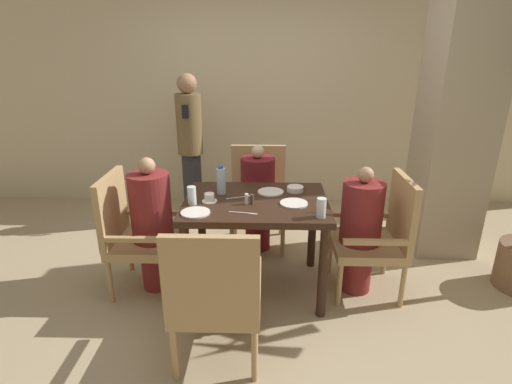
# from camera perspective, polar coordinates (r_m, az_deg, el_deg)

# --- Properties ---
(ground_plane) EXTENTS (16.00, 16.00, 0.00)m
(ground_plane) POSITION_cam_1_polar(r_m,az_deg,el_deg) (3.43, -0.02, -13.35)
(ground_plane) COLOR tan
(wall_back) EXTENTS (8.00, 0.06, 2.80)m
(wall_back) POSITION_cam_1_polar(r_m,az_deg,el_deg) (4.89, 0.60, 14.47)
(wall_back) COLOR beige
(wall_back) RESTS_ON ground_plane
(pillar_stone) EXTENTS (0.56, 0.56, 2.70)m
(pillar_stone) POSITION_cam_1_polar(r_m,az_deg,el_deg) (4.04, 26.88, 10.37)
(pillar_stone) COLOR tan
(pillar_stone) RESTS_ON ground_plane
(dining_table) EXTENTS (1.10, 0.84, 0.78)m
(dining_table) POSITION_cam_1_polar(r_m,az_deg,el_deg) (3.11, -0.02, -3.15)
(dining_table) COLOR #331E14
(dining_table) RESTS_ON ground_plane
(chair_left_side) EXTENTS (0.54, 0.54, 0.97)m
(chair_left_side) POSITION_cam_1_polar(r_m,az_deg,el_deg) (3.34, -17.01, -5.30)
(chair_left_side) COLOR tan
(chair_left_side) RESTS_ON ground_plane
(diner_in_left_chair) EXTENTS (0.32, 0.32, 1.11)m
(diner_in_left_chair) POSITION_cam_1_polar(r_m,az_deg,el_deg) (3.27, -14.58, -4.39)
(diner_in_left_chair) COLOR maroon
(diner_in_left_chair) RESTS_ON ground_plane
(chair_far_side) EXTENTS (0.54, 0.54, 0.97)m
(chair_far_side) POSITION_cam_1_polar(r_m,az_deg,el_deg) (3.95, 0.29, -0.36)
(chair_far_side) COLOR tan
(chair_far_side) RESTS_ON ground_plane
(diner_in_far_chair) EXTENTS (0.32, 0.32, 1.04)m
(diner_in_far_chair) POSITION_cam_1_polar(r_m,az_deg,el_deg) (3.79, 0.25, -0.76)
(diner_in_far_chair) COLOR maroon
(diner_in_far_chair) RESTS_ON ground_plane
(chair_right_side) EXTENTS (0.54, 0.54, 0.97)m
(chair_right_side) POSITION_cam_1_polar(r_m,az_deg,el_deg) (3.30, 17.21, -5.67)
(chair_right_side) COLOR tan
(chair_right_side) RESTS_ON ground_plane
(diner_in_right_chair) EXTENTS (0.32, 0.32, 1.05)m
(diner_in_right_chair) POSITION_cam_1_polar(r_m,az_deg,el_deg) (3.25, 14.67, -5.19)
(diner_in_right_chair) COLOR maroon
(diner_in_right_chair) RESTS_ON ground_plane
(chair_near_corner) EXTENTS (0.54, 0.54, 0.97)m
(chair_near_corner) POSITION_cam_1_polar(r_m,az_deg,el_deg) (2.46, -5.84, -14.26)
(chair_near_corner) COLOR tan
(chair_near_corner) RESTS_ON ground_plane
(standing_host) EXTENTS (0.28, 0.31, 1.62)m
(standing_host) POSITION_cam_1_polar(r_m,az_deg,el_deg) (4.49, -9.37, 6.84)
(standing_host) COLOR #2D2D33
(standing_host) RESTS_ON ground_plane
(plate_main_left) EXTENTS (0.21, 0.21, 0.01)m
(plate_main_left) POSITION_cam_1_polar(r_m,az_deg,el_deg) (3.22, 2.11, 0.01)
(plate_main_left) COLOR white
(plate_main_left) RESTS_ON dining_table
(plate_main_right) EXTENTS (0.21, 0.21, 0.01)m
(plate_main_right) POSITION_cam_1_polar(r_m,az_deg,el_deg) (2.86, -8.65, -2.92)
(plate_main_right) COLOR white
(plate_main_right) RESTS_ON dining_table
(plate_dessert_center) EXTENTS (0.21, 0.21, 0.01)m
(plate_dessert_center) POSITION_cam_1_polar(r_m,az_deg,el_deg) (3.00, 5.43, -1.62)
(plate_dessert_center) COLOR white
(plate_dessert_center) RESTS_ON dining_table
(teacup_with_saucer) EXTENTS (0.12, 0.12, 0.07)m
(teacup_with_saucer) POSITION_cam_1_polar(r_m,az_deg,el_deg) (3.04, -6.67, -0.86)
(teacup_with_saucer) COLOR white
(teacup_with_saucer) RESTS_ON dining_table
(bowl_small) EXTENTS (0.13, 0.13, 0.04)m
(bowl_small) POSITION_cam_1_polar(r_m,az_deg,el_deg) (3.25, 5.62, 0.45)
(bowl_small) COLOR white
(bowl_small) RESTS_ON dining_table
(water_bottle) EXTENTS (0.07, 0.07, 0.23)m
(water_bottle) POSITION_cam_1_polar(r_m,az_deg,el_deg) (3.18, -5.02, 1.64)
(water_bottle) COLOR silver
(water_bottle) RESTS_ON dining_table
(glass_tall_near) EXTENTS (0.07, 0.07, 0.14)m
(glass_tall_near) POSITION_cam_1_polar(r_m,az_deg,el_deg) (2.77, 9.32, -2.25)
(glass_tall_near) COLOR silver
(glass_tall_near) RESTS_ON dining_table
(glass_tall_mid) EXTENTS (0.07, 0.07, 0.14)m
(glass_tall_mid) POSITION_cam_1_polar(r_m,az_deg,el_deg) (3.00, -9.16, -0.51)
(glass_tall_mid) COLOR silver
(glass_tall_mid) RESTS_ON dining_table
(salt_shaker) EXTENTS (0.03, 0.03, 0.08)m
(salt_shaker) POSITION_cam_1_polar(r_m,az_deg,el_deg) (2.98, -1.35, -0.99)
(salt_shaker) COLOR white
(salt_shaker) RESTS_ON dining_table
(pepper_shaker) EXTENTS (0.03, 0.03, 0.08)m
(pepper_shaker) POSITION_cam_1_polar(r_m,az_deg,el_deg) (2.97, -0.60, -1.03)
(pepper_shaker) COLOR #4C3D2D
(pepper_shaker) RESTS_ON dining_table
(fork_beside_plate) EXTENTS (0.19, 0.09, 0.00)m
(fork_beside_plate) POSITION_cam_1_polar(r_m,az_deg,el_deg) (3.12, -2.17, -0.72)
(fork_beside_plate) COLOR silver
(fork_beside_plate) RESTS_ON dining_table
(knife_beside_plate) EXTENTS (0.21, 0.05, 0.00)m
(knife_beside_plate) POSITION_cam_1_polar(r_m,az_deg,el_deg) (2.83, -1.64, -3.01)
(knife_beside_plate) COLOR silver
(knife_beside_plate) RESTS_ON dining_table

